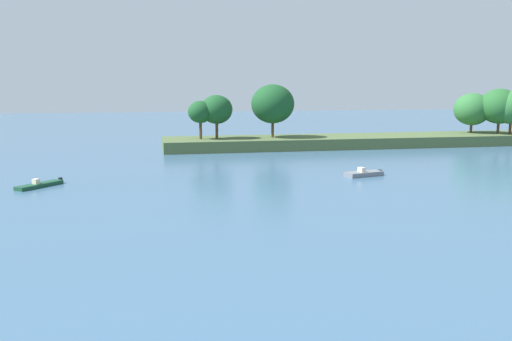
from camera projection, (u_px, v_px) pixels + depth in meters
name	position (u px, v px, depth m)	size (l,w,h in m)	color
treeline_island	(406.00, 123.00, 89.98)	(74.68, 10.85, 10.18)	#4C6038
fishing_skiff	(364.00, 174.00, 59.49)	(4.67, 2.69, 0.99)	slate
small_motorboat	(40.00, 185.00, 53.04)	(4.13, 4.61, 0.88)	#19472D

